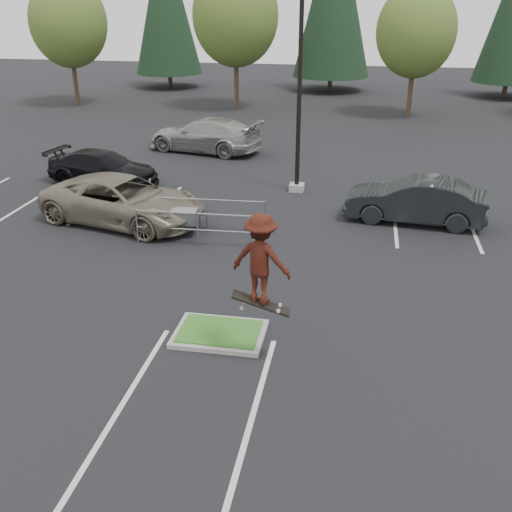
% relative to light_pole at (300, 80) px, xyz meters
% --- Properties ---
extents(ground, '(120.00, 120.00, 0.00)m').
position_rel_light_pole_xyz_m(ground, '(-0.50, -12.00, -4.56)').
color(ground, black).
rests_on(ground, ground).
extents(grass_median, '(2.20, 1.60, 0.16)m').
position_rel_light_pole_xyz_m(grass_median, '(-0.50, -12.00, -4.48)').
color(grass_median, gray).
rests_on(grass_median, ground).
extents(stall_lines, '(22.62, 17.60, 0.01)m').
position_rel_light_pole_xyz_m(stall_lines, '(-1.85, -5.98, -4.56)').
color(stall_lines, silver).
rests_on(stall_lines, ground).
extents(light_pole, '(0.70, 0.60, 10.12)m').
position_rel_light_pole_xyz_m(light_pole, '(0.00, 0.00, 0.00)').
color(light_pole, gray).
rests_on(light_pole, ground).
extents(decid_a, '(5.44, 5.44, 8.91)m').
position_rel_light_pole_xyz_m(decid_a, '(-18.51, 18.03, 1.02)').
color(decid_a, '#38281C').
rests_on(decid_a, ground).
extents(decid_b, '(5.89, 5.89, 9.64)m').
position_rel_light_pole_xyz_m(decid_b, '(-6.51, 18.53, 1.48)').
color(decid_b, '#38281C').
rests_on(decid_b, ground).
extents(decid_c, '(5.12, 5.12, 8.38)m').
position_rel_light_pole_xyz_m(decid_c, '(5.49, 17.83, 0.69)').
color(decid_c, '#38281C').
rests_on(decid_c, ground).
extents(conif_a, '(5.72, 5.72, 13.00)m').
position_rel_light_pole_xyz_m(conif_a, '(-14.50, 28.00, 2.54)').
color(conif_a, '#38281C').
rests_on(conif_a, ground).
extents(cart_corral, '(4.26, 1.67, 1.19)m').
position_rel_light_pole_xyz_m(cart_corral, '(-3.03, -5.86, -3.81)').
color(cart_corral, gray).
rests_on(cart_corral, ground).
extents(skateboarder, '(1.42, 1.00, 2.30)m').
position_rel_light_pole_xyz_m(skateboarder, '(0.70, -13.00, -1.96)').
color(skateboarder, black).
rests_on(skateboarder, ground).
extents(car_l_tan, '(6.54, 4.19, 1.68)m').
position_rel_light_pole_xyz_m(car_l_tan, '(-5.81, -4.84, -3.72)').
color(car_l_tan, '#796E5C').
rests_on(car_l_tan, ground).
extents(car_l_black, '(5.23, 2.80, 1.44)m').
position_rel_light_pole_xyz_m(car_l_black, '(-8.50, -0.50, -3.84)').
color(car_l_black, black).
rests_on(car_l_black, ground).
extents(car_r_charc, '(5.16, 2.29, 1.65)m').
position_rel_light_pole_xyz_m(car_r_charc, '(4.64, -2.94, -3.74)').
color(car_r_charc, black).
rests_on(car_r_charc, ground).
extents(car_far_silver, '(6.43, 3.80, 1.75)m').
position_rel_light_pole_xyz_m(car_far_silver, '(-5.50, 6.00, -3.68)').
color(car_far_silver, '#999894').
rests_on(car_far_silver, ground).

